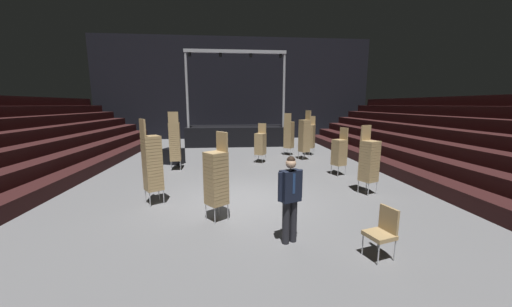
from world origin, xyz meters
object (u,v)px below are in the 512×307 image
(chair_stack_rear_right, at_px, (216,177))
(chair_stack_rear_centre, at_px, (152,162))
(chair_stack_mid_left, at_px, (339,152))
(chair_stack_mid_centre, at_px, (369,160))
(stage_riser, at_px, (236,134))
(chair_stack_front_left, at_px, (260,143))
(chair_stack_rear_left, at_px, (305,135))
(chair_stack_mid_right, at_px, (289,134))
(equipment_road_case, at_px, (173,156))
(chair_stack_aisle_left, at_px, (310,136))
(chair_stack_front_right, at_px, (175,141))
(loose_chair_near_man, at_px, (383,230))
(man_with_tie, at_px, (290,194))

(chair_stack_rear_right, height_order, chair_stack_rear_centre, chair_stack_rear_centre)
(chair_stack_mid_left, height_order, chair_stack_mid_centre, chair_stack_mid_centre)
(stage_riser, relative_size, chair_stack_mid_centre, 3.13)
(chair_stack_front_left, relative_size, chair_stack_rear_left, 0.76)
(chair_stack_mid_right, xyz_separation_m, equipment_road_case, (-5.89, -1.75, -0.79))
(chair_stack_rear_centre, bearing_deg, chair_stack_rear_right, 21.59)
(chair_stack_front_left, height_order, chair_stack_rear_left, chair_stack_rear_left)
(chair_stack_mid_left, xyz_separation_m, equipment_road_case, (-6.95, 2.74, -0.58))
(chair_stack_aisle_left, bearing_deg, chair_stack_front_right, 55.95)
(equipment_road_case, bearing_deg, chair_stack_mid_right, 16.54)
(stage_riser, relative_size, chair_stack_front_left, 3.55)
(chair_stack_rear_left, relative_size, chair_stack_rear_centre, 1.04)
(chair_stack_front_left, distance_m, chair_stack_front_right, 3.95)
(stage_riser, xyz_separation_m, loose_chair_near_man, (2.31, -14.71, -0.20))
(chair_stack_front_right, distance_m, chair_stack_mid_right, 6.30)
(stage_riser, xyz_separation_m, chair_stack_front_left, (1.01, -6.20, 0.21))
(chair_stack_rear_left, xyz_separation_m, equipment_road_case, (-6.41, -0.45, -0.87))
(chair_stack_front_right, height_order, chair_stack_rear_left, same)
(stage_riser, bearing_deg, chair_stack_front_left, -80.77)
(chair_stack_mid_right, height_order, chair_stack_rear_centre, chair_stack_rear_centre)
(chair_stack_rear_centre, bearing_deg, stage_riser, 134.12)
(chair_stack_mid_centre, height_order, equipment_road_case, chair_stack_mid_centre)
(chair_stack_mid_left, bearing_deg, man_with_tie, 127.70)
(man_with_tie, relative_size, chair_stack_mid_centre, 0.84)
(chair_stack_mid_left, xyz_separation_m, chair_stack_rear_centre, (-6.43, -2.62, 0.25))
(chair_stack_front_left, xyz_separation_m, chair_stack_mid_centre, (2.84, -4.96, 0.13))
(man_with_tie, height_order, chair_stack_front_left, chair_stack_front_left)
(chair_stack_rear_right, distance_m, chair_stack_aisle_left, 9.59)
(chair_stack_front_left, relative_size, chair_stack_mid_left, 1.00)
(chair_stack_front_right, height_order, chair_stack_rear_right, chair_stack_front_right)
(chair_stack_mid_right, height_order, chair_stack_mid_centre, chair_stack_mid_right)
(chair_stack_mid_centre, xyz_separation_m, chair_stack_rear_right, (-4.61, -1.59, 0.00))
(chair_stack_rear_right, distance_m, chair_stack_rear_centre, 2.23)
(chair_stack_rear_left, bearing_deg, chair_stack_rear_right, 129.46)
(chair_stack_front_right, distance_m, chair_stack_rear_left, 6.29)
(chair_stack_rear_centre, height_order, loose_chair_near_man, chair_stack_rear_centre)
(chair_stack_front_right, xyz_separation_m, chair_stack_aisle_left, (6.73, 2.92, -0.17))
(man_with_tie, xyz_separation_m, chair_stack_front_left, (0.26, 7.81, -0.07))
(equipment_road_case, distance_m, loose_chair_near_man, 10.18)
(loose_chair_near_man, bearing_deg, chair_stack_rear_left, -22.68)
(chair_stack_rear_centre, bearing_deg, chair_stack_rear_left, 101.49)
(chair_stack_rear_right, relative_size, chair_stack_rear_centre, 0.89)
(man_with_tie, height_order, chair_stack_front_right, chair_stack_front_right)
(chair_stack_rear_left, distance_m, equipment_road_case, 6.48)
(chair_stack_rear_left, height_order, chair_stack_rear_right, chair_stack_rear_left)
(chair_stack_front_right, distance_m, chair_stack_rear_right, 5.78)
(loose_chair_near_man, bearing_deg, chair_stack_mid_left, -31.08)
(chair_stack_front_right, height_order, chair_stack_aisle_left, chair_stack_front_right)
(stage_riser, distance_m, chair_stack_mid_left, 9.64)
(chair_stack_mid_right, bearing_deg, loose_chair_near_man, -54.36)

